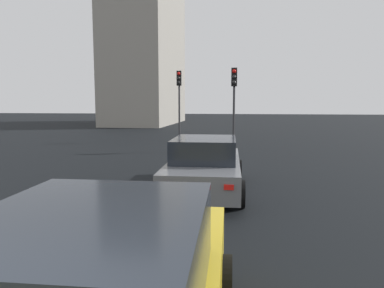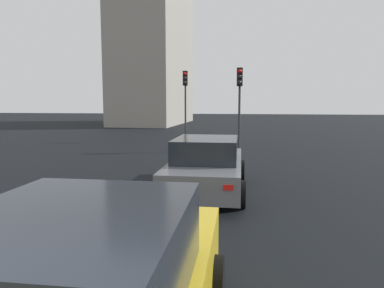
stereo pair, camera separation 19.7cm
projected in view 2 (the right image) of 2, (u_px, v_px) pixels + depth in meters
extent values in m
cube|color=slate|center=(207.00, 170.00, 9.48)|extent=(4.76, 1.97, 0.63)
cube|color=#1E232B|center=(206.00, 149.00, 9.18)|extent=(2.17, 1.67, 0.59)
cylinder|color=black|center=(241.00, 170.00, 10.82)|extent=(0.65, 0.24, 0.64)
cylinder|color=black|center=(183.00, 169.00, 11.07)|extent=(0.65, 0.24, 0.64)
cylinder|color=black|center=(241.00, 194.00, 7.95)|extent=(0.65, 0.24, 0.64)
cylinder|color=black|center=(162.00, 191.00, 8.20)|extent=(0.65, 0.24, 0.64)
cube|color=red|center=(228.00, 188.00, 7.05)|extent=(0.04, 0.20, 0.11)
cube|color=red|center=(165.00, 185.00, 7.23)|extent=(0.04, 0.20, 0.11)
cube|color=#1E232B|center=(73.00, 255.00, 2.49)|extent=(2.00, 1.65, 0.66)
cylinder|color=black|center=(214.00, 283.00, 4.02)|extent=(0.65, 0.24, 0.64)
cylinder|color=black|center=(67.00, 273.00, 4.26)|extent=(0.65, 0.24, 0.64)
cylinder|color=#2D2D30|center=(185.00, 114.00, 21.87)|extent=(0.11, 0.11, 3.47)
cube|color=black|center=(185.00, 78.00, 21.56)|extent=(0.20, 0.28, 0.90)
sphere|color=red|center=(185.00, 74.00, 21.42)|extent=(0.20, 0.20, 0.20)
sphere|color=black|center=(185.00, 78.00, 21.45)|extent=(0.20, 0.20, 0.20)
sphere|color=black|center=(185.00, 83.00, 21.48)|extent=(0.20, 0.20, 0.20)
cylinder|color=#2D2D30|center=(239.00, 119.00, 17.50)|extent=(0.11, 0.11, 3.23)
cube|color=black|center=(240.00, 77.00, 17.20)|extent=(0.21, 0.29, 0.90)
sphere|color=red|center=(240.00, 71.00, 17.06)|extent=(0.20, 0.20, 0.20)
sphere|color=black|center=(240.00, 77.00, 17.09)|extent=(0.20, 0.20, 0.20)
sphere|color=black|center=(240.00, 82.00, 17.12)|extent=(0.20, 0.20, 0.20)
cube|color=gray|center=(155.00, 53.00, 40.74)|extent=(15.25, 6.41, 16.41)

